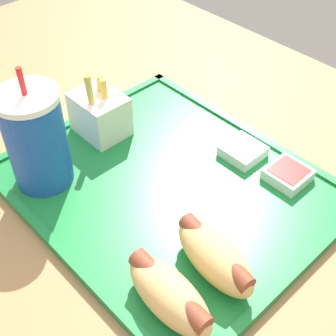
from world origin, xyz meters
name	(u,v)px	position (x,y,z in m)	size (l,w,h in m)	color
dining_table	(179,329)	(0.00, 0.00, 0.39)	(1.36, 0.83, 0.78)	olive
food_tray	(168,187)	(0.01, 0.02, 0.78)	(0.41, 0.34, 0.01)	#197233
soda_cup	(36,139)	(0.14, 0.13, 0.86)	(0.08, 0.08, 0.17)	#194CA5
hot_dog_far	(169,294)	(-0.12, 0.14, 0.81)	(0.12, 0.05, 0.05)	tan
hot_dog_near	(215,256)	(-0.12, 0.07, 0.81)	(0.12, 0.06, 0.05)	tan
fries_carton	(100,113)	(0.16, 0.01, 0.82)	(0.08, 0.06, 0.11)	silver
sauce_cup_mayo	(243,151)	(-0.02, -0.10, 0.80)	(0.05, 0.05, 0.02)	silver
sauce_cup_ketchup	(288,174)	(-0.09, -0.11, 0.80)	(0.05, 0.05, 0.02)	silver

